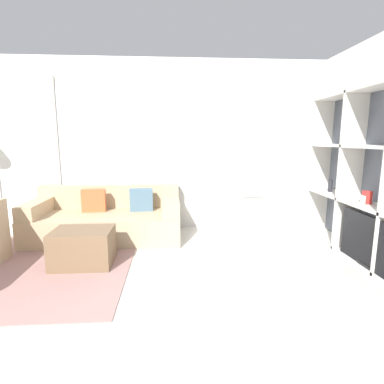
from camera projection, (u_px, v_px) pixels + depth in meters
name	position (u px, v px, depth m)	size (l,w,h in m)	color
ground_plane	(127.00, 380.00, 1.84)	(16.00, 16.00, 0.00)	beige
wall_back	(153.00, 145.00, 4.83)	(6.75, 0.11, 2.70)	white
area_rug	(39.00, 267.00, 3.46)	(2.09, 2.28, 0.01)	gray
shelving_unit	(375.00, 181.00, 3.46)	(0.35, 2.48, 2.06)	#515660
couch_main	(107.00, 220.00, 4.46)	(2.16, 0.98, 0.75)	tan
ottoman	(83.00, 248.00, 3.47)	(0.67, 0.50, 0.43)	brown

